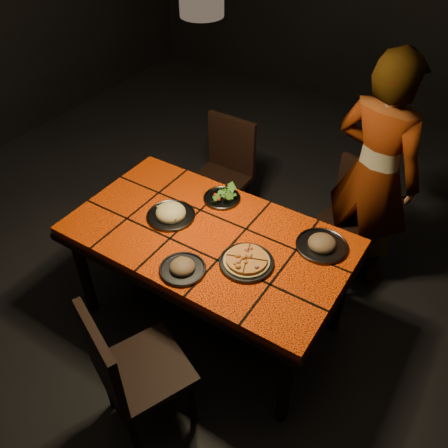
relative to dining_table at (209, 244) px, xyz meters
The scene contains 11 objects.
room_shell 0.83m from the dining_table, ahead, with size 6.04×7.04×3.08m.
dining_table is the anchor object (origin of this frame).
chair_near 0.83m from the dining_table, 84.92° to the right, with size 0.54×0.54×0.91m.
chair_far_left 1.04m from the dining_table, 117.44° to the left, with size 0.41×0.41×0.89m.
chair_far_right 1.06m from the dining_table, 58.49° to the left, with size 0.48×0.48×0.87m.
diner 1.16m from the dining_table, 57.09° to the left, with size 0.60×0.40×1.65m, color brown.
plate_pizza 0.33m from the dining_table, 16.02° to the right, with size 0.32×0.32×0.04m.
plate_pasta 0.29m from the dining_table, behind, with size 0.29×0.29×0.09m.
plate_salad 0.34m from the dining_table, 109.30° to the left, with size 0.23×0.23×0.07m.
plate_mushroom_a 0.33m from the dining_table, 81.18° to the right, with size 0.25×0.25×0.08m.
plate_mushroom_b 0.65m from the dining_table, 22.91° to the left, with size 0.29×0.29×0.09m.
Camera 1 is at (1.16, -1.64, 2.56)m, focal length 38.00 mm.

